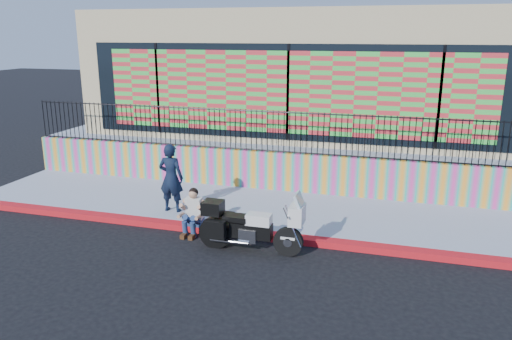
% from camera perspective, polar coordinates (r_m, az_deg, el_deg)
% --- Properties ---
extents(ground, '(90.00, 90.00, 0.00)m').
position_cam_1_polar(ground, '(11.63, -1.09, -7.62)').
color(ground, black).
rests_on(ground, ground).
extents(red_curb, '(16.00, 0.30, 0.15)m').
position_cam_1_polar(red_curb, '(11.60, -1.09, -7.28)').
color(red_curb, red).
rests_on(red_curb, ground).
extents(sidewalk, '(16.00, 3.00, 0.15)m').
position_cam_1_polar(sidewalk, '(13.08, 1.07, -4.59)').
color(sidewalk, '#9AA4B9').
rests_on(sidewalk, ground).
extents(mural_wall, '(16.00, 0.20, 1.10)m').
position_cam_1_polar(mural_wall, '(14.36, 2.76, -0.14)').
color(mural_wall, '#D83893').
rests_on(mural_wall, sidewalk).
extents(metal_fence, '(15.80, 0.04, 1.20)m').
position_cam_1_polar(metal_fence, '(14.10, 2.82, 4.37)').
color(metal_fence, black).
rests_on(metal_fence, mural_wall).
extents(elevated_platform, '(16.00, 10.00, 1.25)m').
position_cam_1_polar(elevated_platform, '(19.24, 6.34, 3.58)').
color(elevated_platform, '#9AA4B9').
rests_on(elevated_platform, ground).
extents(storefront_building, '(14.00, 8.06, 4.00)m').
position_cam_1_polar(storefront_building, '(18.67, 6.47, 11.35)').
color(storefront_building, tan).
rests_on(storefront_building, elevated_platform).
extents(police_motorcycle, '(2.26, 0.75, 1.41)m').
position_cam_1_polar(police_motorcycle, '(10.70, -0.79, -6.33)').
color(police_motorcycle, black).
rests_on(police_motorcycle, ground).
extents(police_officer, '(0.65, 0.43, 1.75)m').
position_cam_1_polar(police_officer, '(12.72, -9.68, -0.89)').
color(police_officer, black).
rests_on(police_officer, sidewalk).
extents(seated_man, '(0.54, 0.71, 1.06)m').
position_cam_1_polar(seated_man, '(11.71, -7.33, -5.22)').
color(seated_man, navy).
rests_on(seated_man, ground).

